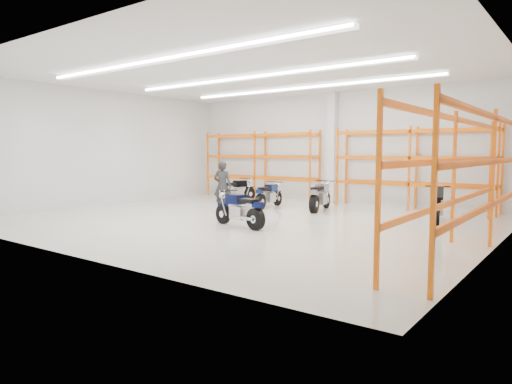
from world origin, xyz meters
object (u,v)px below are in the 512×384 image
Objects in this scene: standing_man at (222,186)px; structural_column at (332,148)px; motorcycle_back_a at (236,191)px; motorcycle_main at (241,211)px; motorcycle_back_c at (320,197)px; motorcycle_back_b at (268,196)px; motorcycle_back_d at (437,204)px.

structural_column is (1.82, 4.74, 1.36)m from standing_man.
structural_column is at bearing 32.64° from motorcycle_back_a.
structural_column is (3.34, 2.14, 1.79)m from motorcycle_back_a.
motorcycle_back_c reaches higher than motorcycle_main.
motorcycle_back_b is 0.88× the size of motorcycle_back_d.
motorcycle_back_c is at bearing -163.95° from standing_man.
motorcycle_back_b is 1.97m from standing_man.
standing_man is (-0.71, -1.78, 0.44)m from motorcycle_back_b.
standing_man is at bearing -110.99° from structural_column.
structural_column reaches higher than motorcycle_back_c.
standing_man is (-2.67, 2.32, 0.42)m from motorcycle_main.
motorcycle_back_b is (-1.96, 4.10, -0.02)m from motorcycle_main.
motorcycle_back_b is at bearing -170.19° from motorcycle_back_c.
motorcycle_main is 1.13× the size of standing_man.
motorcycle_back_b is 6.08m from motorcycle_back_d.
motorcycle_back_a is at bearing -81.84° from standing_man.
motorcycle_back_b is 3.64m from structural_column.
motorcycle_back_a is 2.38m from motorcycle_back_b.
motorcycle_back_c is 3.27m from structural_column.
motorcycle_back_b is 0.92× the size of motorcycle_back_c.
motorcycle_back_b is at bearing 115.60° from motorcycle_main.
motorcycle_back_a is (-4.19, 4.92, -0.01)m from motorcycle_main.
motorcycle_back_d is at bearing 44.65° from motorcycle_main.
motorcycle_back_d is (4.09, -0.38, 0.06)m from motorcycle_back_c.
motorcycle_back_b is at bearing -20.18° from motorcycle_back_a.
standing_man is 5.26m from structural_column.
motorcycle_back_b is at bearing 179.70° from motorcycle_back_d.
motorcycle_back_a is 0.44× the size of structural_column.
structural_column is at bearing 108.62° from motorcycle_back_c.
motorcycle_back_b is 0.43× the size of structural_column.
structural_column is at bearing 96.90° from motorcycle_main.
motorcycle_back_a is 1.12× the size of standing_man.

